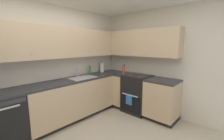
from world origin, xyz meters
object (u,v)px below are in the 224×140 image
at_px(oven_range, 138,93).
at_px(soap_bottle, 90,70).
at_px(paper_towel_roll, 102,68).
at_px(oil_bottle, 124,69).
at_px(dishwasher, 3,122).

distance_m(oven_range, soap_bottle, 1.37).
height_order(paper_towel_roll, oil_bottle, paper_towel_roll).
height_order(oven_range, oil_bottle, oil_bottle).
bearing_deg(paper_towel_roll, dishwasher, -176.15).
bearing_deg(soap_bottle, dishwasher, -174.74).
distance_m(soap_bottle, oil_bottle, 0.90).
bearing_deg(paper_towel_roll, soap_bottle, 177.28).
bearing_deg(oil_bottle, dishwasher, 170.83).
bearing_deg(paper_towel_roll, oven_range, -75.90).
relative_size(soap_bottle, paper_towel_roll, 0.71).
xyz_separation_m(dishwasher, soap_bottle, (1.96, 0.18, 0.58)).
bearing_deg(dishwasher, soap_bottle, 5.26).
height_order(dishwasher, oven_range, oven_range).
relative_size(oven_range, soap_bottle, 4.67).
bearing_deg(oven_range, soap_bottle, 122.97).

